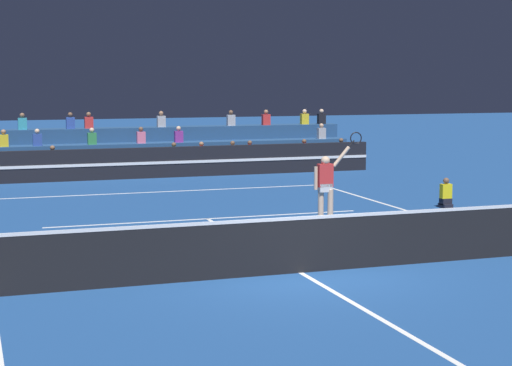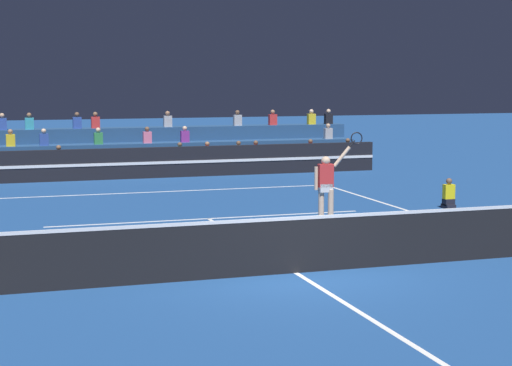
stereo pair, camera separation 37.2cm
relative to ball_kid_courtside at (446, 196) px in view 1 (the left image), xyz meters
name	(u,v)px [view 1 (the left image)]	position (x,y,z in m)	size (l,w,h in m)	color
ground_plane	(301,273)	(-6.77, -6.08, -0.33)	(120.00, 120.00, 0.00)	navy
court_lines	(301,273)	(-6.77, -6.08, -0.33)	(11.10, 23.90, 0.01)	white
tennis_net	(301,244)	(-6.77, -6.08, 0.21)	(12.00, 0.10, 1.10)	black
sponsor_banner_wall	(137,163)	(-6.77, 9.65, 0.22)	(18.00, 0.26, 1.10)	black
bleacher_stand	(124,154)	(-6.77, 12.18, 0.32)	(18.06, 2.85, 2.28)	navy
ball_kid_courtside	(446,196)	(0.00, 0.00, 0.00)	(0.30, 0.36, 0.84)	black
tennis_player	(326,186)	(-4.30, -1.57, 0.65)	(1.29, 0.36, 2.35)	beige
tennis_ball	(112,266)	(-10.03, -4.56, -0.30)	(0.07, 0.07, 0.07)	#C6DB33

